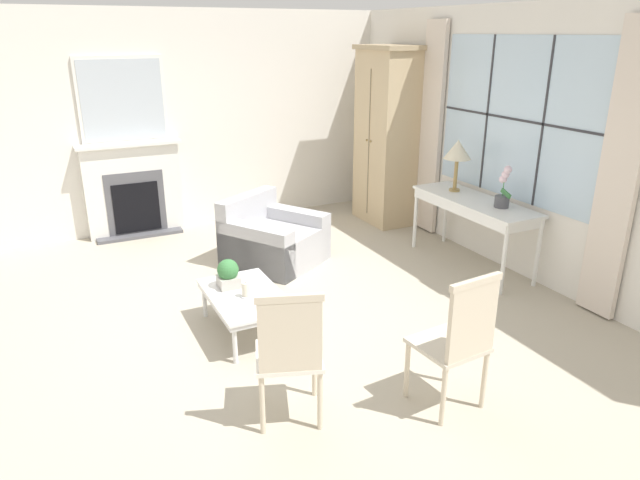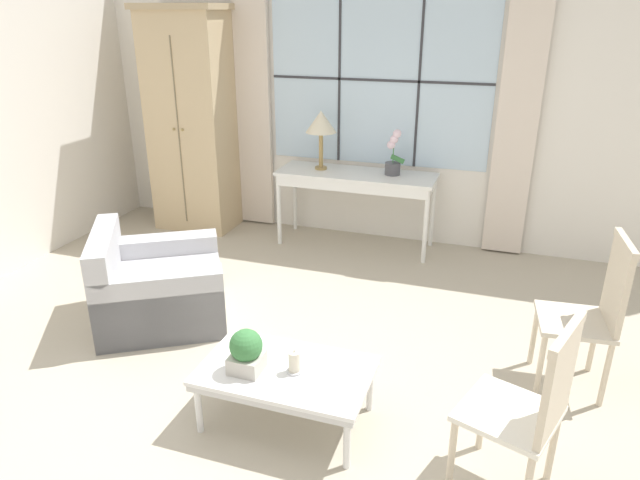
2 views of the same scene
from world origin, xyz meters
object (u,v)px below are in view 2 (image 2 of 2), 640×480
at_px(armchair_upholstered, 157,288).
at_px(side_chair_wooden, 595,307).
at_px(coffee_table, 286,374).
at_px(potted_orchid, 393,157).
at_px(pillar_candle, 294,363).
at_px(potted_plant_small, 246,351).
at_px(table_lamp, 321,123).
at_px(accent_chair_wooden, 532,403).
at_px(armoire, 192,121).
at_px(console_table, 356,181).

relative_size(armchair_upholstered, side_chair_wooden, 1.23).
xyz_separation_m(side_chair_wooden, coffee_table, (-1.70, -0.93, -0.26)).
distance_m(side_chair_wooden, coffee_table, 1.96).
relative_size(potted_orchid, side_chair_wooden, 0.43).
bearing_deg(pillar_candle, armchair_upholstered, 150.55).
distance_m(potted_orchid, potted_plant_small, 2.98).
relative_size(table_lamp, side_chair_wooden, 0.57).
height_order(accent_chair_wooden, coffee_table, accent_chair_wooden).
bearing_deg(pillar_candle, coffee_table, 165.80).
bearing_deg(coffee_table, pillar_candle, -14.20).
bearing_deg(potted_orchid, accent_chair_wooden, -66.34).
xyz_separation_m(table_lamp, coffee_table, (0.73, -2.82, -0.92)).
height_order(armoire, console_table, armoire).
bearing_deg(potted_plant_small, pillar_candle, 14.54).
xyz_separation_m(armoire, potted_orchid, (2.20, 0.05, -0.23)).
distance_m(armchair_upholstered, pillar_candle, 1.71).
bearing_deg(pillar_candle, armoire, 128.56).
bearing_deg(console_table, potted_orchid, 8.31).
xyz_separation_m(side_chair_wooden, potted_plant_small, (-1.91, -1.02, -0.09)).
distance_m(console_table, armchair_upholstered, 2.29).
distance_m(potted_orchid, accent_chair_wooden, 3.30).
xyz_separation_m(coffee_table, pillar_candle, (0.06, -0.02, 0.10)).
relative_size(side_chair_wooden, pillar_candle, 7.22).
bearing_deg(coffee_table, armoire, 127.95).
bearing_deg(armoire, coffee_table, -52.05).
bearing_deg(accent_chair_wooden, table_lamp, 124.64).
relative_size(armoire, accent_chair_wooden, 2.33).
distance_m(coffee_table, pillar_candle, 0.12).
distance_m(armoire, potted_plant_small, 3.57).
bearing_deg(accent_chair_wooden, potted_plant_small, 177.46).
xyz_separation_m(armoire, potted_plant_small, (1.98, -2.89, -0.69)).
relative_size(armoire, table_lamp, 3.96).
bearing_deg(armchair_upholstered, potted_plant_small, -36.67).
bearing_deg(armchair_upholstered, side_chair_wooden, 2.07).
distance_m(console_table, potted_plant_small, 2.89).
height_order(accent_chair_wooden, potted_plant_small, accent_chair_wooden).
bearing_deg(side_chair_wooden, potted_orchid, 131.43).
relative_size(armchair_upholstered, accent_chair_wooden, 1.27).
xyz_separation_m(table_lamp, potted_plant_small, (0.52, -2.91, -0.75)).
relative_size(armoire, potted_plant_small, 9.00).
height_order(side_chair_wooden, accent_chair_wooden, side_chair_wooden).
height_order(potted_orchid, accent_chair_wooden, potted_orchid).
bearing_deg(console_table, armoire, 179.78).
distance_m(accent_chair_wooden, potted_plant_small, 1.53).
relative_size(armchair_upholstered, coffee_table, 1.29).
distance_m(armchair_upholstered, coffee_table, 1.64).
relative_size(armoire, potted_orchid, 5.23).
relative_size(table_lamp, potted_plant_small, 2.27).
relative_size(side_chair_wooden, accent_chair_wooden, 1.04).
bearing_deg(pillar_candle, table_lamp, 105.57).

